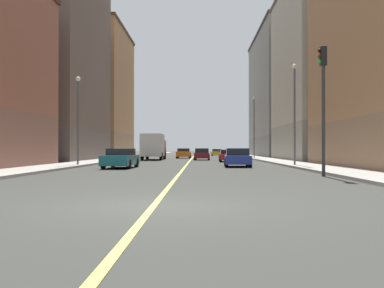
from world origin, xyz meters
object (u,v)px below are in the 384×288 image
car_orange (184,153)px  building_right_distant (96,93)px  traffic_light_left_near (323,93)px  street_lamp_left_near (295,104)px  street_lamp_right_near (78,110)px  box_truck (154,146)px  car_teal (121,158)px  building_left_far (285,95)px  car_blue (237,158)px  building_left_mid (325,72)px  car_yellow (217,152)px  car_red (229,156)px  car_white (184,153)px  car_maroon (202,154)px  building_right_midblock (53,53)px  street_lamp_left_far (254,121)px

car_orange → building_right_distant: bearing=152.9°
traffic_light_left_near → street_lamp_left_near: size_ratio=0.84×
street_lamp_right_near → traffic_light_left_near: bearing=-37.0°
box_truck → car_teal: bearing=-89.9°
street_lamp_left_near → car_teal: (-12.24, -2.26, -3.93)m
building_left_far → car_blue: 41.40m
building_left_far → building_left_mid: bearing=-90.0°
street_lamp_left_near → car_yellow: size_ratio=1.71×
box_truck → car_blue: bearing=-67.0°
street_lamp_left_near → car_red: (-3.98, 12.27, -3.97)m
car_blue → street_lamp_left_near: bearing=-0.9°
building_left_mid → car_white: bearing=122.9°
building_left_far → car_blue: bearing=-105.9°
street_lamp_right_near → car_white: street_lamp_right_near is taller
car_blue → car_orange: car_blue is taller
traffic_light_left_near → car_maroon: size_ratio=1.50×
building_left_far → car_red: building_left_far is taller
car_maroon → street_lamp_left_near: bearing=-70.6°
car_blue → car_teal: size_ratio=0.92×
street_lamp_left_near → car_yellow: 47.16m
building_right_midblock → street_lamp_left_far: size_ratio=3.02×
car_teal → car_red: size_ratio=1.01×
building_left_far → car_orange: size_ratio=5.66×
car_teal → car_maroon: car_maroon is taller
building_left_far → car_teal: size_ratio=5.29×
street_lamp_left_far → car_white: bearing=117.3°
building_left_mid → street_lamp_right_near: (-22.82, -16.21, -5.63)m
car_blue → box_truck: (-8.14, 19.22, 0.94)m
building_right_midblock → street_lamp_left_near: bearing=-33.6°
street_lamp_left_far → car_maroon: size_ratio=1.88×
building_right_midblock → car_orange: size_ratio=5.41×
street_lamp_left_far → car_maroon: street_lamp_left_far is taller
building_left_mid → building_left_far: (-0.00, 22.29, 0.23)m
building_left_mid → car_teal: 28.37m
building_left_far → car_orange: bearing=-145.9°
building_left_far → street_lamp_left_near: bearing=-100.1°
car_blue → car_yellow: 46.77m
car_yellow → street_lamp_left_near: bearing=-85.3°
building_left_mid → car_white: building_left_mid is taller
car_blue → car_maroon: (-2.47, 18.69, 0.01)m
building_right_midblock → street_lamp_left_far: bearing=20.1°
street_lamp_left_near → street_lamp_left_far: bearing=90.0°
street_lamp_left_near → car_teal: street_lamp_left_near is taller
building_left_mid → street_lamp_left_far: building_left_mid is taller
car_maroon → box_truck: 5.77m
car_blue → car_orange: bearing=100.0°
street_lamp_left_far → car_maroon: 9.14m
building_right_distant → car_blue: bearing=-61.9°
traffic_light_left_near → car_red: size_ratio=1.34×
building_left_far → car_white: 19.16m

